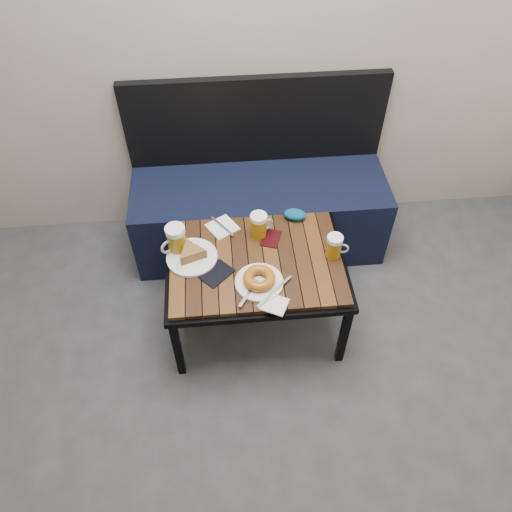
{
  "coord_description": "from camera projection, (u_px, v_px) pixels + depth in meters",
  "views": [
    {
      "loc": [
        -0.1,
        -0.33,
        2.22
      ],
      "look_at": [
        0.04,
        1.18,
        0.5
      ],
      "focal_mm": 35.0,
      "sensor_mm": 36.0,
      "label": 1
    }
  ],
  "objects": [
    {
      "name": "passport_burgundy",
      "position": [
        271.0,
        238.0,
        2.4
      ],
      "size": [
        0.12,
        0.14,
        0.01
      ],
      "primitive_type": "cube",
      "rotation": [
        0.0,
        0.0,
        -0.34
      ],
      "color": "black",
      "rests_on": "cafe_table"
    },
    {
      "name": "plate_bagel",
      "position": [
        259.0,
        280.0,
        2.2
      ],
      "size": [
        0.26,
        0.25,
        0.06
      ],
      "color": "white",
      "rests_on": "cafe_table"
    },
    {
      "name": "cafe_table",
      "position": [
        256.0,
        266.0,
        2.35
      ],
      "size": [
        0.84,
        0.62,
        0.47
      ],
      "color": "black",
      "rests_on": "ground"
    },
    {
      "name": "napkin_right",
      "position": [
        274.0,
        304.0,
        2.14
      ],
      "size": [
        0.15,
        0.14,
        0.01
      ],
      "rotation": [
        0.0,
        0.0,
        -0.47
      ],
      "color": "white",
      "rests_on": "cafe_table"
    },
    {
      "name": "passport_navy",
      "position": [
        216.0,
        274.0,
        2.26
      ],
      "size": [
        0.17,
        0.17,
        0.01
      ],
      "primitive_type": "cube",
      "rotation": [
        0.0,
        0.0,
        -0.82
      ],
      "color": "black",
      "rests_on": "cafe_table"
    },
    {
      "name": "plate_pie",
      "position": [
        192.0,
        255.0,
        2.3
      ],
      "size": [
        0.24,
        0.24,
        0.07
      ],
      "color": "white",
      "rests_on": "cafe_table"
    },
    {
      "name": "beer_mug_left",
      "position": [
        176.0,
        240.0,
        2.3
      ],
      "size": [
        0.14,
        0.12,
        0.15
      ],
      "rotation": [
        0.0,
        0.0,
        3.76
      ],
      "color": "#9A6D0C",
      "rests_on": "cafe_table"
    },
    {
      "name": "bench",
      "position": [
        259.0,
        206.0,
        2.85
      ],
      "size": [
        1.4,
        0.5,
        0.95
      ],
      "color": "black",
      "rests_on": "ground"
    },
    {
      "name": "room_shell",
      "position": [
        267.0,
        81.0,
        0.91
      ],
      "size": [
        4.0,
        4.0,
        4.0
      ],
      "color": "gray",
      "rests_on": "ground"
    },
    {
      "name": "beer_mug_right",
      "position": [
        334.0,
        246.0,
        2.29
      ],
      "size": [
        0.11,
        0.08,
        0.12
      ],
      "rotation": [
        0.0,
        0.0,
        -0.22
      ],
      "color": "#9A6D0C",
      "rests_on": "cafe_table"
    },
    {
      "name": "napkin_left",
      "position": [
        222.0,
        227.0,
        2.45
      ],
      "size": [
        0.18,
        0.18,
        0.01
      ],
      "rotation": [
        0.0,
        0.0,
        0.54
      ],
      "color": "white",
      "rests_on": "cafe_table"
    },
    {
      "name": "beer_mug_centre",
      "position": [
        259.0,
        225.0,
        2.37
      ],
      "size": [
        0.12,
        0.1,
        0.13
      ],
      "rotation": [
        0.0,
        0.0,
        0.34
      ],
      "color": "#9A6D0C",
      "rests_on": "cafe_table"
    },
    {
      "name": "knit_pouch",
      "position": [
        295.0,
        215.0,
        2.48
      ],
      "size": [
        0.13,
        0.1,
        0.05
      ],
      "primitive_type": "ellipsoid",
      "rotation": [
        0.0,
        0.0,
        -0.27
      ],
      "color": "navy",
      "rests_on": "cafe_table"
    }
  ]
}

